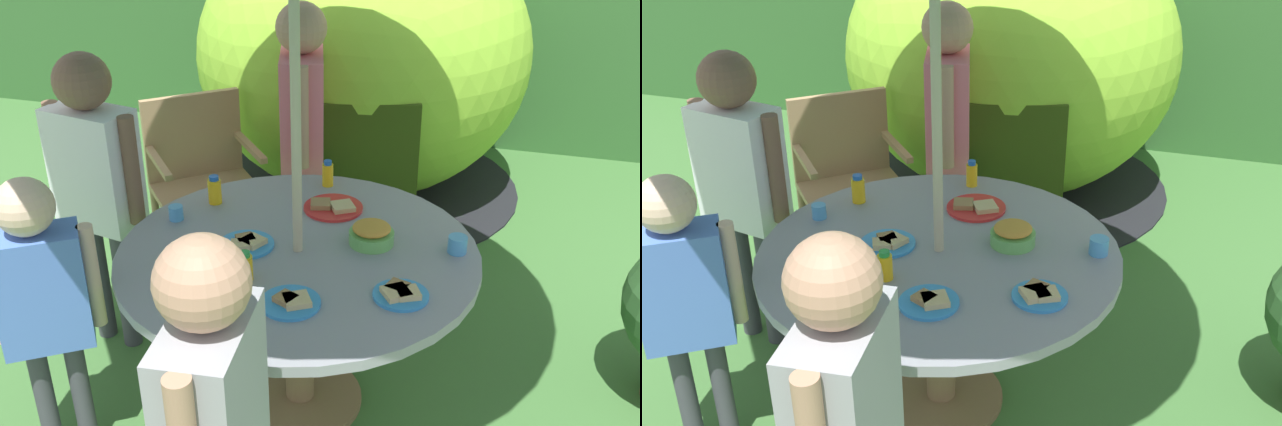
{
  "view_description": "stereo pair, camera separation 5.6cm",
  "coord_description": "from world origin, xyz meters",
  "views": [
    {
      "loc": [
        0.72,
        -2.25,
        2.1
      ],
      "look_at": [
        0.03,
        0.18,
        0.79
      ],
      "focal_mm": 41.28,
      "sensor_mm": 36.0,
      "label": 1
    },
    {
      "loc": [
        0.77,
        -2.23,
        2.1
      ],
      "look_at": [
        0.03,
        0.18,
        0.79
      ],
      "focal_mm": 41.28,
      "sensor_mm": 36.0,
      "label": 2
    }
  ],
  "objects": [
    {
      "name": "dome_tent",
      "position": [
        -0.24,
        2.12,
        0.87
      ],
      "size": [
        2.51,
        2.51,
        1.76
      ],
      "rotation": [
        0.0,
        0.0,
        0.24
      ],
      "color": "#8CC633",
      "rests_on": "ground_plane"
    },
    {
      "name": "wooden_chair",
      "position": [
        -0.83,
        0.97,
        0.51
      ],
      "size": [
        0.68,
        0.67,
        0.9
      ],
      "rotation": [
        0.0,
        0.0,
        0.71
      ],
      "color": "tan",
      "rests_on": "ground_plane"
    },
    {
      "name": "plate_back_edge",
      "position": [
        0.04,
        0.35,
        0.73
      ],
      "size": [
        0.24,
        0.24,
        0.03
      ],
      "color": "red",
      "rests_on": "garden_table"
    },
    {
      "name": "plate_far_right",
      "position": [
        0.42,
        -0.2,
        0.73
      ],
      "size": [
        0.19,
        0.19,
        0.03
      ],
      "color": "#338CD8",
      "rests_on": "garden_table"
    },
    {
      "name": "hedge_backdrop",
      "position": [
        0.0,
        3.35,
        0.82
      ],
      "size": [
        9.0,
        0.7,
        1.65
      ],
      "primitive_type": "cube",
      "color": "#33602D",
      "rests_on": "ground_plane"
    },
    {
      "name": "juice_bottle_center_front",
      "position": [
        -0.45,
        0.28,
        0.78
      ],
      "size": [
        0.06,
        0.06,
        0.12
      ],
      "color": "yellow",
      "rests_on": "garden_table"
    },
    {
      "name": "child_in_blue_shirt",
      "position": [
        -0.75,
        -0.5,
        0.73
      ],
      "size": [
        0.34,
        0.3,
        1.14
      ],
      "rotation": [
        0.0,
        0.0,
        0.59
      ],
      "color": "#3F3F47",
      "rests_on": "ground_plane"
    },
    {
      "name": "juice_bottle_far_left",
      "position": [
        -0.16,
        -0.4,
        0.77
      ],
      "size": [
        0.05,
        0.05,
        0.11
      ],
      "color": "yellow",
      "rests_on": "garden_table"
    },
    {
      "name": "garden_table",
      "position": [
        0.0,
        0.0,
        0.6
      ],
      "size": [
        1.35,
        1.35,
        0.72
      ],
      "color": "brown",
      "rests_on": "ground_plane"
    },
    {
      "name": "cup_near",
      "position": [
        -0.54,
        0.1,
        0.75
      ],
      "size": [
        0.06,
        0.06,
        0.06
      ],
      "primitive_type": "cylinder",
      "color": "#4C99D8",
      "rests_on": "garden_table"
    },
    {
      "name": "plate_near_right",
      "position": [
        -0.19,
        -0.03,
        0.73
      ],
      "size": [
        0.21,
        0.21,
        0.03
      ],
      "color": "#338CD8",
      "rests_on": "garden_table"
    },
    {
      "name": "child_in_grey_shirt",
      "position": [
        0.09,
        -0.99,
        0.85
      ],
      "size": [
        0.23,
        0.45,
        1.33
      ],
      "rotation": [
        0.0,
        0.0,
        1.66
      ],
      "color": "#3F3F47",
      "rests_on": "ground_plane"
    },
    {
      "name": "snack_bowl",
      "position": [
        0.25,
        0.12,
        0.76
      ],
      "size": [
        0.17,
        0.17,
        0.09
      ],
      "color": "#66B259",
      "rests_on": "garden_table"
    },
    {
      "name": "ground_plane",
      "position": [
        0.0,
        0.0,
        -0.01
      ],
      "size": [
        10.0,
        10.0,
        0.02
      ],
      "primitive_type": "cube",
      "color": "#3D6B33"
    },
    {
      "name": "plate_front_edge",
      "position": [
        0.08,
        -0.34,
        0.73
      ],
      "size": [
        0.2,
        0.2,
        0.03
      ],
      "color": "#338CD8",
      "rests_on": "garden_table"
    },
    {
      "name": "juice_bottle_near_left",
      "position": [
        -0.04,
        0.57,
        0.78
      ],
      "size": [
        0.05,
        0.05,
        0.12
      ],
      "color": "yellow",
      "rests_on": "garden_table"
    },
    {
      "name": "child_in_white_shirt",
      "position": [
        -0.93,
        0.18,
        0.86
      ],
      "size": [
        0.45,
        0.26,
        1.35
      ],
      "rotation": [
        0.0,
        0.0,
        -0.19
      ],
      "color": "#3F3F47",
      "rests_on": "ground_plane"
    },
    {
      "name": "child_in_pink_shirt",
      "position": [
        -0.28,
        0.99,
        0.91
      ],
      "size": [
        0.3,
        0.46,
        1.42
      ],
      "rotation": [
        0.0,
        0.0,
        -1.29
      ],
      "color": "navy",
      "rests_on": "ground_plane"
    },
    {
      "name": "cup_far",
      "position": [
        0.57,
        0.14,
        0.75
      ],
      "size": [
        0.07,
        0.07,
        0.06
      ],
      "primitive_type": "cylinder",
      "color": "#4C99D8",
      "rests_on": "garden_table"
    },
    {
      "name": "juice_bottle_center_back",
      "position": [
        -0.11,
        -0.24,
        0.77
      ],
      "size": [
        0.05,
        0.05,
        0.11
      ],
      "color": "yellow",
      "rests_on": "garden_table"
    }
  ]
}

